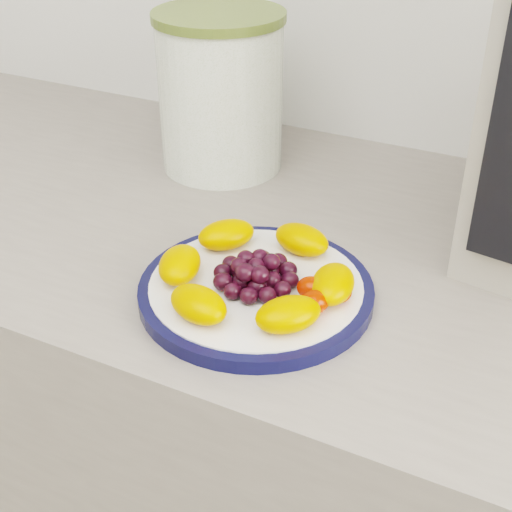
% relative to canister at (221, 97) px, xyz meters
% --- Properties ---
extents(counter, '(3.50, 0.60, 0.90)m').
position_rel_canister_xyz_m(counter, '(0.19, -0.12, -0.55)').
color(counter, gray).
rests_on(counter, floor).
extents(cabinet_face, '(3.48, 0.58, 0.84)m').
position_rel_canister_xyz_m(cabinet_face, '(0.19, -0.12, -0.58)').
color(cabinet_face, brown).
rests_on(cabinet_face, floor).
extents(plate_rim, '(0.24, 0.24, 0.01)m').
position_rel_canister_xyz_m(plate_rim, '(0.19, -0.27, -0.09)').
color(plate_rim, '#0A0D33').
rests_on(plate_rim, counter).
extents(plate_face, '(0.22, 0.22, 0.02)m').
position_rel_canister_xyz_m(plate_face, '(0.19, -0.27, -0.09)').
color(plate_face, white).
rests_on(plate_face, counter).
extents(canister, '(0.22, 0.22, 0.20)m').
position_rel_canister_xyz_m(canister, '(0.00, 0.00, 0.00)').
color(canister, '#506922').
rests_on(canister, counter).
extents(canister_lid, '(0.23, 0.23, 0.01)m').
position_rel_canister_xyz_m(canister_lid, '(-0.00, 0.00, 0.11)').
color(canister_lid, '#5B682C').
rests_on(canister_lid, canister).
extents(fruit_plate, '(0.21, 0.21, 0.03)m').
position_rel_canister_xyz_m(fruit_plate, '(0.19, -0.27, -0.07)').
color(fruit_plate, orange).
rests_on(fruit_plate, plate_face).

